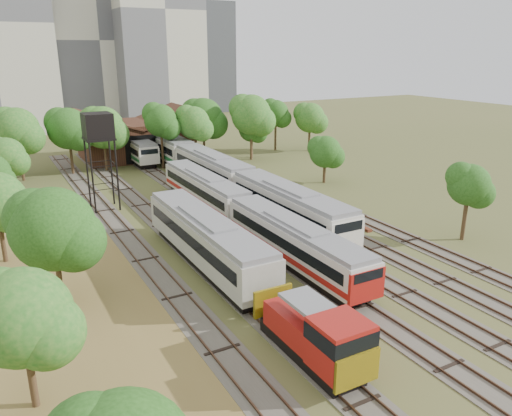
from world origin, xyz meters
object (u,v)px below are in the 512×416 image
railcar_red_set (243,212)px  shunter_locomotive (319,337)px  railcar_green_set (213,170)px  water_tower (98,129)px

railcar_red_set → shunter_locomotive: bearing=-106.4°
railcar_green_set → shunter_locomotive: bearing=-105.5°
railcar_red_set → railcar_green_set: (4.00, 15.71, 0.29)m
railcar_red_set → water_tower: bearing=126.0°
railcar_green_set → water_tower: size_ratio=5.15×
shunter_locomotive → railcar_red_set: bearing=73.6°
railcar_red_set → water_tower: 17.73m
railcar_red_set → railcar_green_set: bearing=75.7°
railcar_red_set → railcar_green_set: 16.21m
railcar_red_set → shunter_locomotive: (-6.00, -20.32, -0.17)m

